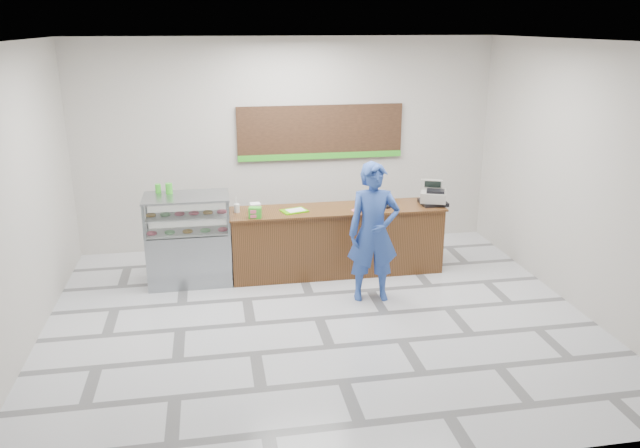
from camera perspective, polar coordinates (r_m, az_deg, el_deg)
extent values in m
plane|color=silver|center=(8.27, -0.09, -8.63)|extent=(7.00, 7.00, 0.00)
plane|color=beige|center=(10.55, -2.95, 7.26)|extent=(7.00, 0.00, 7.00)
plane|color=silver|center=(7.40, -0.11, 16.40)|extent=(7.00, 7.00, 0.00)
cube|color=brown|center=(9.57, 1.54, -1.59)|extent=(3.20, 0.70, 1.00)
cube|color=brown|center=(9.41, 1.56, 1.37)|extent=(3.26, 0.76, 0.03)
cube|color=gray|center=(9.44, -11.81, -2.92)|extent=(1.20, 0.70, 0.80)
cube|color=white|center=(9.23, -12.06, 0.86)|extent=(1.20, 0.70, 0.50)
cube|color=gray|center=(9.16, -12.17, 2.44)|extent=(1.22, 0.72, 0.03)
cube|color=silver|center=(9.30, -11.97, -0.50)|extent=(1.14, 0.64, 0.02)
cube|color=silver|center=(9.23, -12.07, 0.92)|extent=(1.14, 0.64, 0.02)
torus|color=#E85A74|center=(9.23, -15.10, -0.66)|extent=(0.15, 0.15, 0.05)
torus|color=#80CF82|center=(9.21, -13.55, -0.57)|extent=(0.15, 0.15, 0.05)
torus|color=#B38133|center=(9.19, -12.00, -0.49)|extent=(0.15, 0.15, 0.05)
torus|color=#80CF82|center=(9.19, -10.44, -0.41)|extent=(0.15, 0.15, 0.05)
torus|color=#E85A74|center=(9.19, -8.89, -0.32)|extent=(0.15, 0.15, 0.05)
torus|color=#B38133|center=(9.30, -15.15, 1.04)|extent=(0.15, 0.15, 0.05)
torus|color=#80CF82|center=(9.28, -13.92, 1.10)|extent=(0.15, 0.15, 0.05)
torus|color=#E85A74|center=(9.27, -12.69, 1.17)|extent=(0.15, 0.15, 0.05)
torus|color=#E85A74|center=(9.26, -11.46, 1.24)|extent=(0.15, 0.15, 0.05)
torus|color=#B38133|center=(9.26, -10.22, 1.31)|extent=(0.15, 0.15, 0.05)
torus|color=#E85A74|center=(9.26, -8.98, 1.37)|extent=(0.15, 0.15, 0.05)
cube|color=black|center=(10.55, 0.05, 8.40)|extent=(2.80, 0.05, 0.90)
cube|color=green|center=(10.60, 0.08, 6.24)|extent=(2.80, 0.02, 0.10)
cube|color=black|center=(9.75, 10.30, 1.94)|extent=(0.38, 0.38, 0.06)
cube|color=gray|center=(9.73, 10.33, 2.53)|extent=(0.50, 0.51, 0.15)
cube|color=black|center=(9.63, 10.52, 2.96)|extent=(0.32, 0.28, 0.04)
cube|color=gray|center=(9.79, 10.16, 3.57)|extent=(0.34, 0.21, 0.15)
cube|color=black|center=(9.74, 10.27, 3.60)|extent=(0.24, 0.11, 0.10)
cube|color=black|center=(9.49, 6.06, 1.61)|extent=(0.10, 0.15, 0.04)
cube|color=#51BE00|center=(9.25, -2.37, 1.21)|extent=(0.43, 0.36, 0.02)
cube|color=white|center=(9.25, -2.25, 1.28)|extent=(0.31, 0.25, 0.00)
cube|color=white|center=(9.27, -5.95, 1.51)|extent=(0.16, 0.16, 0.13)
cylinder|color=silver|center=(9.27, -7.63, 1.44)|extent=(0.08, 0.08, 0.12)
cube|color=green|center=(8.97, -5.95, 1.05)|extent=(0.20, 0.15, 0.16)
cylinder|color=#E85A74|center=(9.31, 3.42, 1.26)|extent=(0.17, 0.17, 0.00)
cylinder|color=green|center=(9.39, -14.59, 3.16)|extent=(0.08, 0.08, 0.13)
cylinder|color=green|center=(9.31, -13.64, 3.17)|extent=(0.10, 0.10, 0.15)
imported|color=#29499B|center=(8.53, 4.91, -0.78)|extent=(0.75, 0.53, 1.94)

